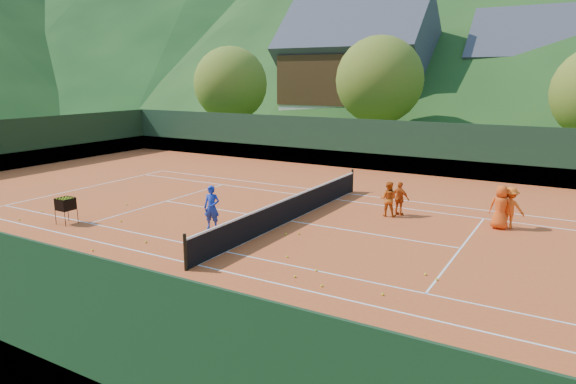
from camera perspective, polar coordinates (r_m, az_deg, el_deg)
The scene contains 39 objects.
ground at distance 19.81m, azimuth 0.24°, elevation -3.29°, with size 400.00×400.00×0.00m, color #2C4D18.
clay_court at distance 19.81m, azimuth 0.24°, elevation -3.27°, with size 40.00×24.00×0.02m, color #B9491E.
coach at distance 18.82m, azimuth -8.47°, elevation -1.70°, with size 0.59×0.38×1.61m, color #1B37B3.
student_a at distance 20.71m, azimuth 11.08°, elevation -0.76°, with size 0.68×0.53×1.41m, color #D45812.
student_b at distance 20.94m, azimuth 12.32°, elevation -0.73°, with size 0.80×0.33×1.36m, color #CE5112.
student_c at distance 20.16m, azimuth 22.55°, elevation -1.57°, with size 0.79×0.51×1.62m, color #EF5215.
student_d at distance 20.40m, azimuth 23.44°, elevation -1.61°, with size 0.99×0.57×1.53m, color orange.
tennis_ball_0 at distance 23.35m, azimuth -25.68°, elevation -1.96°, with size 0.07×0.07×0.07m, color yellow.
tennis_ball_1 at distance 23.26m, azimuth -17.48°, elevation -1.33°, with size 0.07×0.07×0.07m, color yellow.
tennis_ball_2 at distance 12.56m, azimuth -9.55°, elevation -13.00°, with size 0.07×0.07×0.07m, color yellow.
tennis_ball_3 at distance 20.68m, azimuth -18.07°, elevation -3.09°, with size 0.07×0.07×0.07m, color yellow.
tennis_ball_4 at distance 17.60m, azimuth -20.90°, elevation -6.05°, with size 0.07×0.07×0.07m, color yellow.
tennis_ball_5 at distance 13.08m, azimuth -20.50°, elevation -12.58°, with size 0.07×0.07×0.07m, color yellow.
tennis_ball_6 at distance 17.88m, azimuth -15.51°, elevation -5.38°, with size 0.07×0.07×0.07m, color yellow.
tennis_ball_7 at distance 15.05m, azimuth 15.04°, elevation -8.81°, with size 0.07×0.07×0.07m, color yellow.
tennis_ball_8 at distance 13.83m, azimuth 3.77°, elevation -10.35°, with size 0.07×0.07×0.07m, color yellow.
tennis_ball_9 at distance 11.26m, azimuth -9.66°, elevation -16.19°, with size 0.07×0.07×0.07m, color yellow.
tennis_ball_10 at distance 14.77m, azimuth 16.20°, elevation -9.30°, with size 0.07×0.07×0.07m, color yellow.
tennis_ball_11 at distance 14.86m, azimuth 3.15°, elevation -8.66°, with size 0.07×0.07×0.07m, color yellow.
tennis_ball_12 at distance 15.88m, azimuth -0.09°, elevation -7.20°, with size 0.07×0.07×0.07m, color yellow.
tennis_ball_13 at distance 14.39m, azimuth 0.79°, elevation -9.37°, with size 0.07×0.07×0.07m, color yellow.
tennis_ball_14 at distance 18.08m, azimuth -0.25°, elevation -4.70°, with size 0.07×0.07×0.07m, color yellow.
tennis_ball_16 at distance 13.51m, azimuth 10.48°, elevation -11.11°, with size 0.07×0.07×0.07m, color yellow.
tennis_ball_17 at distance 13.57m, azimuth -20.84°, elevation -11.67°, with size 0.07×0.07×0.07m, color yellow.
tennis_ball_18 at distance 22.44m, azimuth -27.71°, elevation -2.73°, with size 0.07×0.07×0.07m, color yellow.
tennis_ball_19 at distance 15.25m, azimuth -18.49°, elevation -8.75°, with size 0.07×0.07×0.07m, color yellow.
tennis_ball_20 at distance 15.07m, azimuth -14.94°, elevation -8.78°, with size 0.07×0.07×0.07m, color yellow.
tennis_ball_21 at distance 15.01m, azimuth -20.97°, elevation -9.31°, with size 0.07×0.07×0.07m, color yellow.
tennis_ball_22 at distance 18.14m, azimuth 1.20°, elevation -4.64°, with size 0.07×0.07×0.07m, color yellow.
tennis_ball_23 at distance 17.63m, azimuth -8.12°, elevation -5.29°, with size 0.07×0.07×0.07m, color yellow.
tennis_ball_24 at distance 17.01m, azimuth -22.33°, elevation -6.82°, with size 0.07×0.07×0.07m, color yellow.
court_lines at distance 19.80m, azimuth 0.24°, elevation -3.23°, with size 23.83×11.03×0.00m.
tennis_net at distance 19.67m, azimuth 0.24°, elevation -1.84°, with size 0.10×12.07×1.10m.
perimeter_fence at distance 19.50m, azimuth 0.25°, elevation 0.29°, with size 40.40×24.24×3.00m.
ball_hopper at distance 21.00m, azimuth -23.49°, elevation -1.28°, with size 0.57×0.57×1.00m.
chalet_left at distance 50.42m, azimuth 7.66°, elevation 12.82°, with size 13.80×9.93×12.92m.
chalet_mid at distance 50.61m, azimuth 26.78°, elevation 10.86°, with size 12.65×8.82×11.45m.
tree_a at distance 42.91m, azimuth -6.39°, elevation 11.85°, with size 6.00×6.00×7.88m.
tree_b at distance 38.91m, azimuth 10.15°, elevation 12.13°, with size 6.40×6.40×8.40m.
Camera 1 is at (9.52, -16.49, 5.47)m, focal length 32.00 mm.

